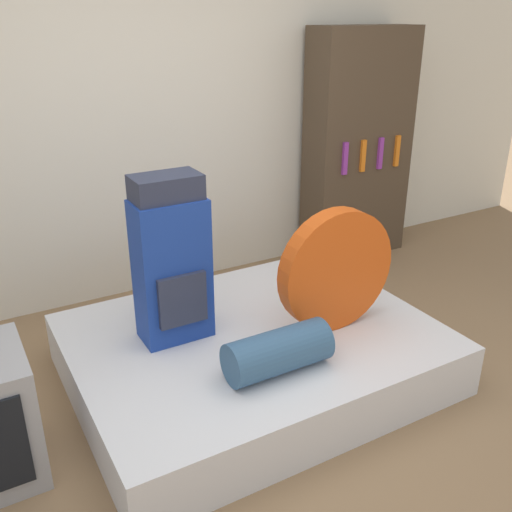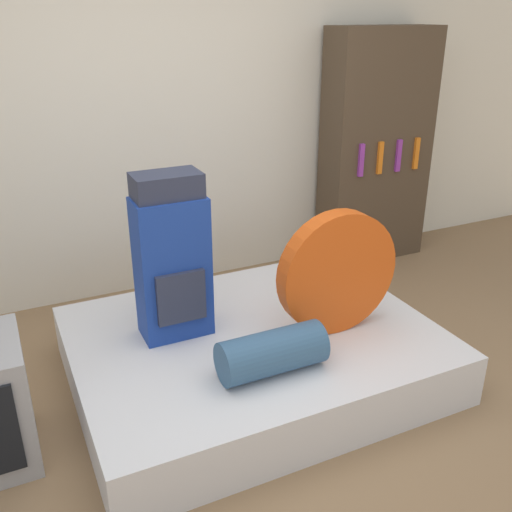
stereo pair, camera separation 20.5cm
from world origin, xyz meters
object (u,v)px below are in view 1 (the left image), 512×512
tent_bag (336,270)px  sleeping_roll (278,352)px  backpack (172,262)px  bookshelf (358,147)px

tent_bag → sleeping_roll: tent_bag is taller
backpack → sleeping_roll: 0.72m
bookshelf → tent_bag: bearing=-132.1°
sleeping_roll → backpack: bearing=118.4°
sleeping_roll → bookshelf: bearing=42.4°
tent_bag → bookshelf: (1.23, 1.36, 0.28)m
backpack → sleeping_roll: size_ratio=1.70×
backpack → tent_bag: (0.81, -0.34, -0.09)m
backpack → bookshelf: bearing=26.5°
backpack → tent_bag: 0.88m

